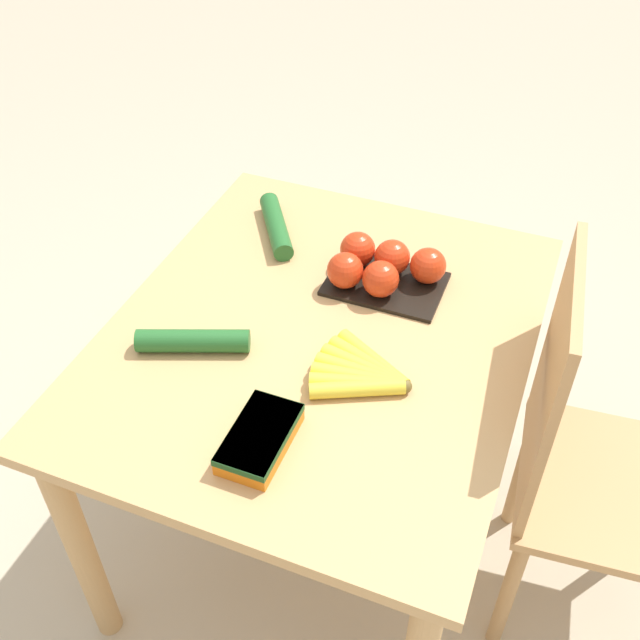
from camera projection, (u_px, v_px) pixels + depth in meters
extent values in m
plane|color=#B7A88E|center=(320.00, 522.00, 2.11)|extent=(12.00, 12.00, 0.00)
cube|color=tan|center=(320.00, 335.00, 1.62)|extent=(1.06, 0.89, 0.03)
cylinder|color=tan|center=(261.00, 295.00, 2.30)|extent=(0.06, 0.06, 0.71)
cylinder|color=tan|center=(81.00, 549.00, 1.65)|extent=(0.06, 0.06, 0.71)
cylinder|color=tan|center=(509.00, 359.00, 2.09)|extent=(0.06, 0.06, 0.71)
cube|color=tan|center=(611.00, 488.00, 1.65)|extent=(0.45, 0.44, 0.03)
cube|color=tan|center=(549.00, 384.00, 1.50)|extent=(0.39, 0.05, 0.53)
cylinder|color=tan|center=(508.00, 594.00, 1.71)|extent=(0.04, 0.04, 0.44)
cylinder|color=tan|center=(522.00, 470.00, 1.97)|extent=(0.04, 0.04, 0.44)
sphere|color=brown|center=(405.00, 386.00, 1.47)|extent=(0.03, 0.03, 0.03)
cylinder|color=yellow|center=(373.00, 360.00, 1.52)|extent=(0.12, 0.18, 0.03)
cylinder|color=yellow|center=(367.00, 363.00, 1.52)|extent=(0.10, 0.19, 0.03)
cylinder|color=yellow|center=(363.00, 368.00, 1.51)|extent=(0.07, 0.19, 0.03)
cylinder|color=yellow|center=(360.00, 372.00, 1.50)|extent=(0.04, 0.19, 0.03)
cylinder|color=yellow|center=(358.00, 378.00, 1.49)|extent=(0.06, 0.19, 0.03)
cylinder|color=yellow|center=(357.00, 383.00, 1.48)|extent=(0.09, 0.19, 0.03)
cylinder|color=yellow|center=(357.00, 389.00, 1.47)|extent=(0.11, 0.18, 0.03)
cube|color=black|center=(385.00, 284.00, 1.72)|extent=(0.18, 0.27, 0.01)
sphere|color=red|center=(357.00, 249.00, 1.75)|extent=(0.08, 0.08, 0.08)
sphere|color=red|center=(345.00, 270.00, 1.69)|extent=(0.08, 0.08, 0.08)
sphere|color=red|center=(392.00, 257.00, 1.72)|extent=(0.08, 0.08, 0.08)
sphere|color=red|center=(381.00, 279.00, 1.66)|extent=(0.08, 0.08, 0.08)
sphere|color=red|center=(428.00, 266.00, 1.70)|extent=(0.08, 0.08, 0.08)
cube|color=orange|center=(260.00, 439.00, 1.37)|extent=(0.18, 0.10, 0.04)
cube|color=#19471E|center=(259.00, 434.00, 1.36)|extent=(0.18, 0.10, 0.01)
cylinder|color=#236028|center=(276.00, 226.00, 1.87)|extent=(0.22, 0.17, 0.05)
cylinder|color=#236028|center=(193.00, 341.00, 1.55)|extent=(0.13, 0.24, 0.05)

